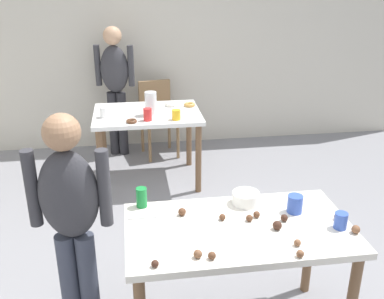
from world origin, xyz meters
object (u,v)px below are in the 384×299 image
at_px(mixing_bowl, 246,198).
at_px(person_adult_far, 115,80).
at_px(chair_far_table, 157,113).
at_px(pitcher_far, 151,103).
at_px(person_girl_near, 71,216).
at_px(dining_table_near, 238,242).
at_px(soda_can, 142,197).
at_px(dining_table_far, 147,123).

bearing_deg(mixing_bowl, person_adult_far, 106.52).
height_order(chair_far_table, person_adult_far, person_adult_far).
relative_size(chair_far_table, person_adult_far, 0.58).
height_order(person_adult_far, pitcher_far, person_adult_far).
xyz_separation_m(person_girl_near, person_adult_far, (0.20, 2.90, 0.05)).
distance_m(dining_table_near, person_adult_far, 3.08).
bearing_deg(soda_can, pitcher_far, 84.66).
height_order(dining_table_far, pitcher_far, pitcher_far).
bearing_deg(chair_far_table, person_girl_near, -103.19).
bearing_deg(dining_table_far, chair_far_table, 78.43).
bearing_deg(soda_can, chair_far_table, 83.84).
bearing_deg(soda_can, person_adult_far, 93.89).
bearing_deg(dining_table_far, person_girl_near, -103.76).
distance_m(dining_table_near, chair_far_table, 2.96).
height_order(dining_table_near, person_adult_far, person_adult_far).
relative_size(dining_table_far, mixing_bowl, 6.32).
bearing_deg(dining_table_far, person_adult_far, 111.74).
xyz_separation_m(chair_far_table, pitcher_far, (-0.12, -0.83, 0.37)).
height_order(soda_can, pitcher_far, pitcher_far).
height_order(chair_far_table, soda_can, soda_can).
height_order(person_adult_far, mixing_bowl, person_adult_far).
distance_m(dining_table_far, mixing_bowl, 2.02).
distance_m(chair_far_table, soda_can, 2.67).
bearing_deg(dining_table_far, pitcher_far, -66.77).
bearing_deg(pitcher_far, mixing_bowl, -76.11).
relative_size(dining_table_near, chair_far_table, 1.46).
xyz_separation_m(person_girl_near, mixing_bowl, (1.02, 0.16, -0.06)).
height_order(dining_table_far, person_girl_near, person_girl_near).
xyz_separation_m(person_girl_near, soda_can, (0.39, 0.22, -0.04)).
xyz_separation_m(dining_table_far, person_girl_near, (-0.52, -2.11, 0.21)).
bearing_deg(pitcher_far, chair_far_table, 82.06).
bearing_deg(dining_table_far, dining_table_near, -79.78).
distance_m(mixing_bowl, soda_can, 0.63).
xyz_separation_m(dining_table_near, chair_far_table, (-0.24, 2.94, -0.15)).
distance_m(person_girl_near, soda_can, 0.45).
bearing_deg(dining_table_near, dining_table_far, 100.22).
relative_size(dining_table_near, person_girl_near, 0.89).
bearing_deg(person_adult_far, dining_table_near, -76.62).
height_order(dining_table_far, mixing_bowl, mixing_bowl).
distance_m(person_adult_far, mixing_bowl, 2.86).
xyz_separation_m(dining_table_near, person_girl_near, (-0.91, 0.08, 0.20)).
distance_m(person_girl_near, mixing_bowl, 1.03).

